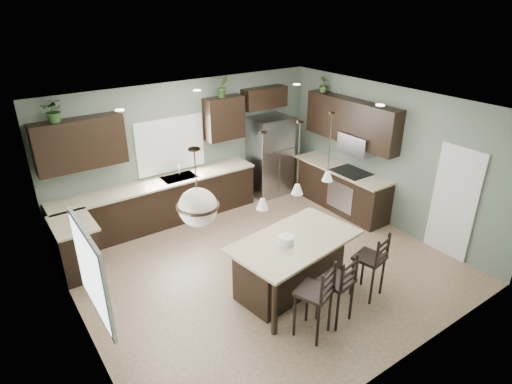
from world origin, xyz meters
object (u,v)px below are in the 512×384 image
object	(u,v)px
bar_stool_center	(336,288)
serving_dish	(286,240)
kitchen_island	(294,265)
bar_stool_left	(313,299)
bar_stool_right	(369,265)
refrigerator	(269,156)
plant_back_left	(54,110)

from	to	relation	value
bar_stool_center	serving_dish	bearing A→B (deg)	94.86
kitchen_island	serving_dish	world-z (taller)	serving_dish
serving_dish	bar_stool_center	distance (m)	0.99
bar_stool_left	bar_stool_center	bearing A→B (deg)	-16.42
kitchen_island	bar_stool_right	bearing A→B (deg)	-50.05
bar_stool_left	bar_stool_center	world-z (taller)	bar_stool_left
bar_stool_center	kitchen_island	bearing A→B (deg)	81.99
refrigerator	serving_dish	xyz separation A→B (m)	(-2.09, -3.23, 0.07)
serving_dish	plant_back_left	size ratio (longest dim) A/B	0.59
bar_stool_right	bar_stool_left	bearing A→B (deg)	173.78
refrigerator	bar_stool_center	bearing A→B (deg)	-114.44
kitchen_island	bar_stool_right	size ratio (longest dim) A/B	1.78
bar_stool_left	bar_stool_right	size ratio (longest dim) A/B	1.05
bar_stool_center	refrigerator	bearing A→B (deg)	55.74
refrigerator	kitchen_island	distance (m)	3.74
serving_dish	bar_stool_left	distance (m)	1.01
kitchen_island	bar_stool_center	bearing A→B (deg)	-96.32
refrigerator	kitchen_island	bearing A→B (deg)	-120.54
kitchen_island	bar_stool_left	distance (m)	1.02
kitchen_island	bar_stool_left	bearing A→B (deg)	-122.95
refrigerator	bar_stool_right	world-z (taller)	refrigerator
bar_stool_center	bar_stool_right	size ratio (longest dim) A/B	1.01
kitchen_island	serving_dish	xyz separation A→B (m)	(-0.20, -0.03, 0.53)
refrigerator	serving_dish	distance (m)	3.84
plant_back_left	serving_dish	bearing A→B (deg)	-56.04
serving_dish	refrigerator	bearing A→B (deg)	57.13
bar_stool_left	plant_back_left	distance (m)	5.13
refrigerator	plant_back_left	world-z (taller)	plant_back_left
bar_stool_left	bar_stool_right	xyz separation A→B (m)	(1.28, 0.15, -0.03)
refrigerator	bar_stool_center	world-z (taller)	refrigerator
refrigerator	bar_stool_right	distance (m)	4.12
serving_dish	plant_back_left	distance (m)	4.37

